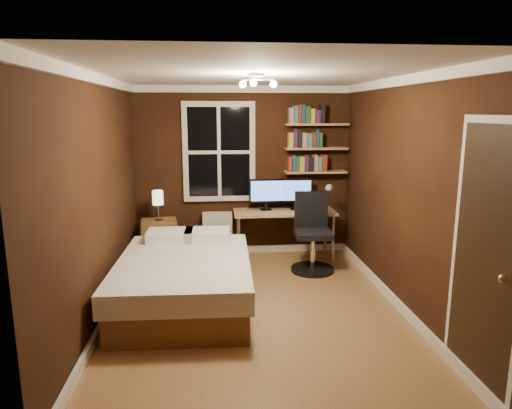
{
  "coord_description": "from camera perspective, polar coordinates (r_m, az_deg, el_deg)",
  "views": [
    {
      "loc": [
        -0.43,
        -4.66,
        2.14
      ],
      "look_at": [
        0.05,
        0.45,
        1.08
      ],
      "focal_mm": 32.0,
      "sensor_mm": 36.0,
      "label": 1
    }
  ],
  "objects": [
    {
      "name": "bedside_lamp",
      "position": [
        6.55,
        -12.14,
        -0.16
      ],
      "size": [
        0.15,
        0.15,
        0.43
      ],
      "primitive_type": null,
      "color": "silver",
      "rests_on": "nightstand"
    },
    {
      "name": "radiator",
      "position": [
        6.89,
        -4.81,
        -3.68
      ],
      "size": [
        0.44,
        0.15,
        0.66
      ],
      "primitive_type": "cube",
      "color": "silver",
      "rests_on": "ground"
    },
    {
      "name": "monitor_left",
      "position": [
        6.69,
        1.27,
        1.24
      ],
      "size": [
        0.5,
        0.12,
        0.46
      ],
      "primitive_type": null,
      "color": "black",
      "rests_on": "desk"
    },
    {
      "name": "bookshelf_lower",
      "position": [
        6.87,
        7.45,
        4.06
      ],
      "size": [
        0.92,
        0.22,
        0.03
      ],
      "primitive_type": "cube",
      "color": "tan",
      "rests_on": "wall_back"
    },
    {
      "name": "office_chair",
      "position": [
        6.26,
        7.07,
        -4.51
      ],
      "size": [
        0.59,
        0.59,
        1.07
      ],
      "rotation": [
        0.0,
        0.0,
        -0.06
      ],
      "color": "black",
      "rests_on": "ground"
    },
    {
      "name": "nightstand",
      "position": [
        6.68,
        -11.95,
        -4.58
      ],
      "size": [
        0.55,
        0.55,
        0.62
      ],
      "primitive_type": "cube",
      "rotation": [
        0.0,
        0.0,
        0.13
      ],
      "color": "brown",
      "rests_on": "ground"
    },
    {
      "name": "door_knob",
      "position": [
        3.62,
        28.48,
        -8.16
      ],
      "size": [
        0.06,
        0.06,
        0.06
      ],
      "primitive_type": "sphere",
      "color": "#C68C46",
      "rests_on": "door"
    },
    {
      "name": "door",
      "position": [
        3.87,
        26.57,
        -6.36
      ],
      "size": [
        0.03,
        0.82,
        2.05
      ],
      "primitive_type": null,
      "color": "black",
      "rests_on": "ground"
    },
    {
      "name": "floor",
      "position": [
        5.15,
        -0.04,
        -12.94
      ],
      "size": [
        4.2,
        4.2,
        0.0
      ],
      "primitive_type": "plane",
      "color": "olive",
      "rests_on": "ground"
    },
    {
      "name": "window",
      "position": [
        6.76,
        -4.64,
        6.55
      ],
      "size": [
        1.06,
        0.06,
        1.46
      ],
      "primitive_type": "cube",
      "color": "silver",
      "rests_on": "wall_back"
    },
    {
      "name": "ceiling",
      "position": [
        4.7,
        -0.05,
        16.01
      ],
      "size": [
        3.2,
        4.2,
        0.02
      ],
      "primitive_type": "cube",
      "color": "white",
      "rests_on": "wall_back"
    },
    {
      "name": "wall_left",
      "position": [
        4.89,
        -19.06,
        0.49
      ],
      "size": [
        0.04,
        4.2,
        2.5
      ],
      "primitive_type": "cube",
      "color": "black",
      "rests_on": "ground"
    },
    {
      "name": "wall_back",
      "position": [
        6.84,
        -1.66,
        4.12
      ],
      "size": [
        3.2,
        0.04,
        2.5
      ],
      "primitive_type": "cube",
      "color": "black",
      "rests_on": "ground"
    },
    {
      "name": "books_row_lower",
      "position": [
        6.86,
        7.48,
        5.14
      ],
      "size": [
        0.54,
        0.16,
        0.23
      ],
      "primitive_type": null,
      "color": "maroon",
      "rests_on": "bookshelf_lower"
    },
    {
      "name": "bed",
      "position": [
        5.22,
        -8.91,
        -9.3
      ],
      "size": [
        1.48,
        2.03,
        0.68
      ],
      "rotation": [
        0.0,
        0.0,
        -0.02
      ],
      "color": "brown",
      "rests_on": "ground"
    },
    {
      "name": "desk",
      "position": [
        6.71,
        3.57,
        -1.3
      ],
      "size": [
        1.48,
        0.56,
        0.7
      ],
      "color": "tan",
      "rests_on": "ground"
    },
    {
      "name": "wall_right",
      "position": [
        5.16,
        17.93,
        1.12
      ],
      "size": [
        0.04,
        4.2,
        2.5
      ],
      "primitive_type": "cube",
      "color": "black",
      "rests_on": "ground"
    },
    {
      "name": "books_row_upper",
      "position": [
        6.81,
        7.63,
        11.0
      ],
      "size": [
        0.48,
        0.16,
        0.23
      ],
      "primitive_type": null,
      "color": "#265223",
      "rests_on": "bookshelf_upper"
    },
    {
      "name": "bookshelf_upper",
      "position": [
        6.82,
        7.6,
        9.9
      ],
      "size": [
        0.92,
        0.22,
        0.03
      ],
      "primitive_type": "cube",
      "color": "tan",
      "rests_on": "wall_back"
    },
    {
      "name": "desk_lamp",
      "position": [
        6.65,
        8.94,
        0.92
      ],
      "size": [
        0.14,
        0.32,
        0.44
      ],
      "primitive_type": null,
      "color": "silver",
      "rests_on": "desk"
    },
    {
      "name": "ceiling_fixture",
      "position": [
        4.59,
        0.07,
        14.86
      ],
      "size": [
        0.44,
        0.44,
        0.18
      ],
      "primitive_type": null,
      "color": "beige",
      "rests_on": "ceiling"
    },
    {
      "name": "books_row_middle",
      "position": [
        6.83,
        7.56,
        8.06
      ],
      "size": [
        0.48,
        0.16,
        0.23
      ],
      "primitive_type": null,
      "color": "navy",
      "rests_on": "bookshelf_middle"
    },
    {
      "name": "monitor_right",
      "position": [
        6.76,
        4.97,
        1.3
      ],
      "size": [
        0.5,
        0.12,
        0.46
      ],
      "primitive_type": null,
      "color": "black",
      "rests_on": "desk"
    },
    {
      "name": "bookshelf_middle",
      "position": [
        6.84,
        7.53,
        6.97
      ],
      "size": [
        0.92,
        0.22,
        0.03
      ],
      "primitive_type": "cube",
      "color": "tan",
      "rests_on": "wall_back"
    }
  ]
}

